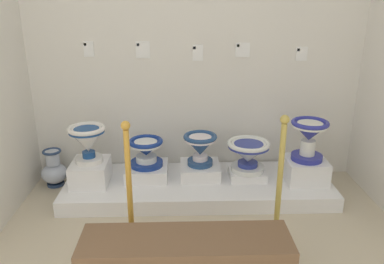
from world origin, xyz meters
TOP-DOWN VIEW (x-y plane):
  - wall_back at (1.61, 3.20)m, footprint 3.42×0.06m
  - display_platform at (1.61, 2.75)m, footprint 2.48×0.81m
  - plinth_block_pale_glazed at (0.61, 2.72)m, footprint 0.33×0.38m
  - antique_toilet_pale_glazed at (0.61, 2.72)m, footprint 0.34×0.34m
  - plinth_block_leftmost at (1.12, 2.83)m, footprint 0.39×0.39m
  - antique_toilet_leftmost at (1.12, 2.83)m, footprint 0.32×0.32m
  - plinth_block_central_ornate at (1.63, 2.83)m, footprint 0.37×0.37m
  - antique_toilet_central_ornate at (1.63, 2.83)m, footprint 0.32×0.32m
  - plinth_block_tall_cobalt at (2.08, 2.77)m, footprint 0.34×0.29m
  - antique_toilet_tall_cobalt at (2.08, 2.77)m, footprint 0.40×0.40m
  - plinth_block_squat_floral at (2.61, 2.70)m, footprint 0.37×0.35m
  - antique_toilet_squat_floral at (2.61, 2.70)m, footprint 0.34×0.34m
  - info_placard_first at (0.59, 3.17)m, footprint 0.09×0.01m
  - info_placard_second at (1.10, 3.17)m, footprint 0.13×0.01m
  - info_placard_third at (1.62, 3.17)m, footprint 0.10×0.01m
  - info_placard_fourth at (2.05, 3.17)m, footprint 0.14×0.01m
  - info_placard_fifth at (2.62, 3.17)m, footprint 0.11×0.01m
  - decorative_vase_corner at (0.20, 2.96)m, footprint 0.25×0.25m
  - stanchion_post_near_left at (1.09, 1.85)m, footprint 0.28×0.28m
  - stanchion_post_near_right at (2.14, 1.87)m, footprint 0.25×0.25m

SIDE VIEW (x-z plane):
  - display_platform at x=1.61m, z-range 0.00..0.14m
  - decorative_vase_corner at x=0.20m, z-range -0.03..0.34m
  - plinth_block_tall_cobalt at x=2.08m, z-range 0.14..0.22m
  - plinth_block_leftmost at x=1.12m, z-range 0.14..0.26m
  - plinth_block_central_ornate at x=1.63m, z-range 0.14..0.26m
  - plinth_block_pale_glazed at x=0.61m, z-range 0.14..0.35m
  - plinth_block_squat_floral at x=2.61m, z-range 0.14..0.35m
  - stanchion_post_near_left at x=1.09m, z-range -0.23..0.79m
  - stanchion_post_near_right at x=2.14m, z-range -0.20..0.85m
  - antique_toilet_tall_cobalt at x=2.08m, z-range 0.25..0.55m
  - antique_toilet_leftmost at x=1.12m, z-range 0.28..0.55m
  - antique_toilet_central_ornate at x=1.63m, z-range 0.30..0.60m
  - antique_toilet_pale_glazed at x=0.61m, z-range 0.40..0.74m
  - antique_toilet_squat_floral at x=2.61m, z-range 0.41..0.79m
  - info_placard_fifth at x=2.62m, z-range 1.19..1.32m
  - info_placard_third at x=1.62m, z-range 1.20..1.35m
  - info_placard_fourth at x=2.05m, z-range 1.23..1.37m
  - info_placard_second at x=1.10m, z-range 1.22..1.38m
  - info_placard_first at x=0.59m, z-range 1.24..1.38m
  - wall_back at x=1.61m, z-range 0.00..3.26m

